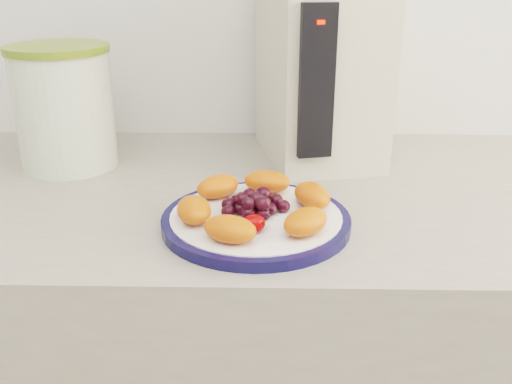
{
  "coord_description": "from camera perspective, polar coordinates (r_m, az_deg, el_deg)",
  "views": [
    {
      "loc": [
        0.03,
        0.36,
        1.24
      ],
      "look_at": [
        0.01,
        1.06,
        0.95
      ],
      "focal_mm": 40.0,
      "sensor_mm": 36.0,
      "label": 1
    }
  ],
  "objects": [
    {
      "name": "appliance_body",
      "position": [
        1.02,
        6.42,
        12.06
      ],
      "size": [
        0.23,
        0.28,
        0.31
      ],
      "primitive_type": "cube",
      "rotation": [
        0.0,
        0.0,
        0.21
      ],
      "color": "beige",
      "rests_on": "counter"
    },
    {
      "name": "canister_lid",
      "position": [
        1.01,
        -19.33,
        13.4
      ],
      "size": [
        0.22,
        0.22,
        0.01
      ],
      "primitive_type": "cylinder",
      "rotation": [
        0.0,
        0.0,
        -0.41
      ],
      "color": "olive",
      "rests_on": "canister"
    },
    {
      "name": "appliance_panel",
      "position": [
        0.88,
        6.06,
        10.79
      ],
      "size": [
        0.06,
        0.03,
        0.23
      ],
      "primitive_type": "cube",
      "rotation": [
        0.0,
        0.0,
        0.21
      ],
      "color": "black",
      "rests_on": "appliance_body"
    },
    {
      "name": "appliance_led",
      "position": [
        0.86,
        6.5,
        16.52
      ],
      "size": [
        0.01,
        0.01,
        0.01
      ],
      "primitive_type": "cube",
      "rotation": [
        0.0,
        0.0,
        0.21
      ],
      "color": "#FF0C05",
      "rests_on": "appliance_panel"
    },
    {
      "name": "canister",
      "position": [
        1.03,
        -18.6,
        7.71
      ],
      "size": [
        0.21,
        0.21,
        0.19
      ],
      "primitive_type": "cylinder",
      "rotation": [
        0.0,
        0.0,
        -0.41
      ],
      "color": "#47640E",
      "rests_on": "counter"
    },
    {
      "name": "plate_rim",
      "position": [
        0.77,
        -0.0,
        -2.93
      ],
      "size": [
        0.25,
        0.25,
        0.01
      ],
      "primitive_type": "cylinder",
      "color": "#0F103C",
      "rests_on": "counter"
    },
    {
      "name": "fruit_plate",
      "position": [
        0.76,
        -0.2,
        -1.18
      ],
      "size": [
        0.22,
        0.22,
        0.03
      ],
      "color": "#DB4213",
      "rests_on": "plate_face"
    },
    {
      "name": "plate_face",
      "position": [
        0.77,
        0.0,
        -2.86
      ],
      "size": [
        0.23,
        0.23,
        0.02
      ],
      "primitive_type": "cylinder",
      "color": "white",
      "rests_on": "counter"
    }
  ]
}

